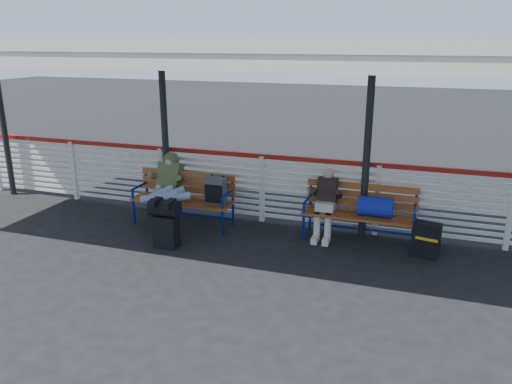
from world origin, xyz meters
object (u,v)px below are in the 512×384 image
(bench_right, at_px, (367,207))
(luggage_stack, at_px, (165,222))
(bench_left, at_px, (194,193))
(suitcase_side, at_px, (426,240))
(traveler_man, at_px, (166,191))
(companion_person, at_px, (326,202))

(bench_right, bearing_deg, luggage_stack, -156.93)
(bench_left, xyz_separation_m, suitcase_side, (3.88, -0.10, -0.33))
(traveler_man, distance_m, suitcase_side, 4.25)
(companion_person, height_order, suitcase_side, companion_person)
(luggage_stack, distance_m, bench_right, 3.19)
(traveler_man, distance_m, companion_person, 2.68)
(luggage_stack, relative_size, companion_person, 0.68)
(bench_left, bearing_deg, luggage_stack, -89.85)
(traveler_man, relative_size, suitcase_side, 3.06)
(luggage_stack, xyz_separation_m, suitcase_side, (3.87, 0.94, -0.16))
(luggage_stack, height_order, companion_person, companion_person)
(companion_person, bearing_deg, traveler_man, -168.18)
(bench_left, distance_m, bench_right, 2.94)
(luggage_stack, xyz_separation_m, bench_right, (2.93, 1.25, 0.16))
(bench_right, height_order, suitcase_side, bench_right)
(bench_right, distance_m, suitcase_side, 1.04)
(luggage_stack, bearing_deg, bench_right, 22.78)
(companion_person, xyz_separation_m, suitcase_side, (1.60, -0.30, -0.33))
(bench_right, relative_size, suitcase_side, 3.36)
(traveler_man, bearing_deg, bench_right, 9.74)
(traveler_man, bearing_deg, suitcase_side, 3.40)
(suitcase_side, bearing_deg, companion_person, -178.17)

